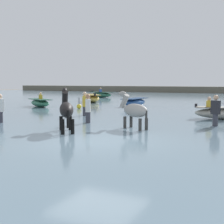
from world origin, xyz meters
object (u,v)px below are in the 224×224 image
at_px(boat_near_starboard, 101,95).
at_px(person_onlooker_right, 85,107).
at_px(person_spectator_far, 215,115).
at_px(person_onlooker_left, 88,112).
at_px(boat_far_inshore, 135,102).
at_px(horse_lead_black, 66,111).
at_px(boat_distant_east, 92,98).
at_px(boat_distant_west, 40,103).
at_px(person_wading_mid, 0,112).
at_px(horse_trailing_grey, 134,111).
at_px(channel_buoy, 79,106).

bearing_deg(boat_near_starboard, person_onlooker_right, -64.21).
xyz_separation_m(person_spectator_far, person_onlooker_left, (-4.93, -1.37, 0.00)).
bearing_deg(person_onlooker_left, person_onlooker_right, 124.10).
distance_m(boat_far_inshore, person_onlooker_left, 9.49).
bearing_deg(boat_far_inshore, horse_lead_black, -79.40).
bearing_deg(boat_distant_east, boat_far_inshore, -28.00).
bearing_deg(boat_far_inshore, person_onlooker_right, -89.37).
relative_size(boat_distant_east, boat_distant_west, 1.34).
distance_m(boat_distant_east, person_spectator_far, 15.79).
bearing_deg(person_wading_mid, boat_near_starboard, 107.21).
bearing_deg(person_spectator_far, boat_near_starboard, 129.24).
height_order(boat_near_starboard, person_wading_mid, person_wading_mid).
bearing_deg(horse_lead_black, boat_far_inshore, 100.60).
distance_m(boat_near_starboard, person_wading_mid, 22.09).
xyz_separation_m(person_onlooker_right, person_wading_mid, (-1.76, -3.92, 0.00)).
height_order(boat_distant_east, person_wading_mid, person_wading_mid).
bearing_deg(boat_near_starboard, horse_trailing_grey, -58.73).
height_order(boat_near_starboard, boat_distant_east, boat_near_starboard).
bearing_deg(boat_far_inshore, person_spectator_far, -50.34).
bearing_deg(person_wading_mid, horse_lead_black, -10.96).
relative_size(person_onlooker_left, person_wading_mid, 1.00).
bearing_deg(channel_buoy, boat_distant_west, 175.44).
xyz_separation_m(boat_far_inshore, person_spectator_far, (6.60, -7.96, 0.17)).
relative_size(boat_distant_east, person_spectator_far, 2.16).
bearing_deg(boat_distant_west, person_onlooker_left, -38.77).
xyz_separation_m(boat_near_starboard, channel_buoy, (5.86, -13.85, -0.14)).
xyz_separation_m(boat_near_starboard, person_onlooker_left, (9.89, -19.53, 0.15)).
bearing_deg(horse_lead_black, horse_trailing_grey, 42.65).
height_order(person_onlooker_left, channel_buoy, person_onlooker_left).
xyz_separation_m(boat_far_inshore, channel_buoy, (-2.36, -3.66, -0.12)).
bearing_deg(person_wading_mid, boat_far_inshore, 81.21).
bearing_deg(boat_distant_west, person_wading_mid, -61.71).
distance_m(boat_distant_east, person_onlooker_right, 10.95).
distance_m(horse_trailing_grey, boat_near_starboard, 23.59).
bearing_deg(horse_trailing_grey, person_onlooker_left, 164.95).
xyz_separation_m(boat_distant_west, person_onlooker_right, (5.81, -3.59, 0.18)).
bearing_deg(horse_trailing_grey, person_wading_mid, -170.63).
bearing_deg(horse_trailing_grey, horse_lead_black, -137.35).
bearing_deg(horse_lead_black, boat_distant_east, 116.76).
bearing_deg(person_wading_mid, person_onlooker_right, 65.81).
bearing_deg(boat_near_starboard, horse_lead_black, -64.54).
bearing_deg(boat_distant_west, boat_far_inshore, 30.63).
distance_m(person_wading_mid, channel_buoy, 7.29).
distance_m(boat_near_starboard, person_onlooker_right, 19.08).
bearing_deg(boat_distant_east, person_wading_mid, -76.10).
bearing_deg(person_wading_mid, boat_distant_east, 103.90).
xyz_separation_m(person_onlooker_left, channel_buoy, (-4.03, 5.68, -0.29)).
distance_m(boat_far_inshore, boat_distant_east, 5.72).
relative_size(boat_distant_east, person_onlooker_left, 2.16).
bearing_deg(boat_near_starboard, channel_buoy, -67.07).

